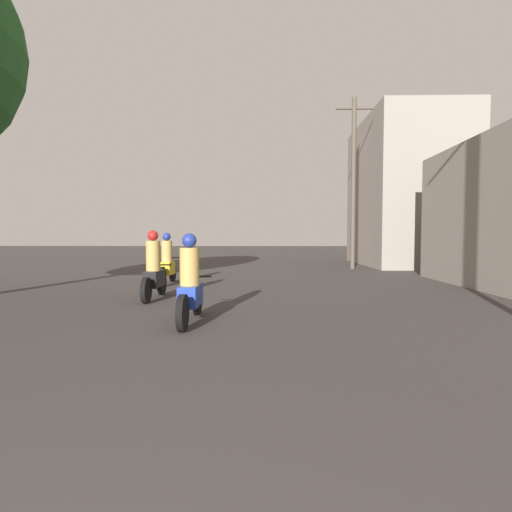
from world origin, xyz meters
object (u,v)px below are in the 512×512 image
at_px(motorcycle_blue, 190,287).
at_px(building_right_far, 405,193).
at_px(motorcycle_black, 154,272).
at_px(utility_pole_far, 353,180).
at_px(motorcycle_yellow, 167,264).

xyz_separation_m(motorcycle_blue, building_right_far, (8.36, 13.99, 3.04)).
height_order(motorcycle_black, building_right_far, building_right_far).
height_order(motorcycle_blue, motorcycle_black, motorcycle_black).
bearing_deg(utility_pole_far, motorcycle_yellow, -139.25).
distance_m(building_right_far, utility_pole_far, 4.21).
xyz_separation_m(motorcycle_blue, motorcycle_black, (-1.32, 2.52, 0.03)).
height_order(motorcycle_blue, motorcycle_yellow, motorcycle_yellow).
relative_size(building_right_far, utility_pole_far, 0.97).
relative_size(motorcycle_blue, utility_pole_far, 0.25).
distance_m(motorcycle_blue, motorcycle_black, 2.84).
bearing_deg(motorcycle_blue, motorcycle_yellow, 112.54).
xyz_separation_m(motorcycle_black, utility_pole_far, (6.47, 8.78, 3.31)).
xyz_separation_m(building_right_far, utility_pole_far, (-3.21, -2.70, 0.29)).
bearing_deg(motorcycle_blue, building_right_far, 63.95).
distance_m(motorcycle_blue, motorcycle_yellow, 5.64).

